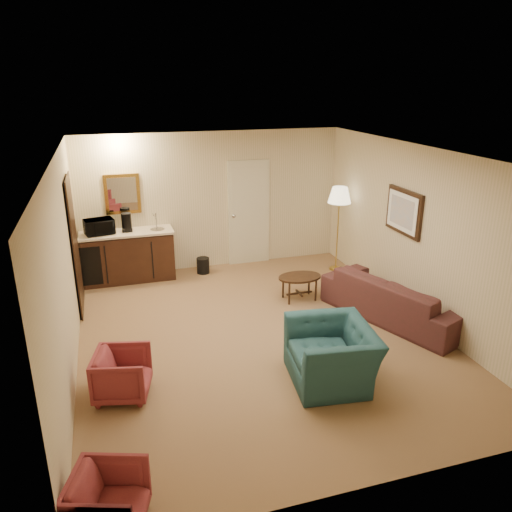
{
  "coord_description": "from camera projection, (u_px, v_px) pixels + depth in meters",
  "views": [
    {
      "loc": [
        -1.91,
        -6.11,
        3.51
      ],
      "look_at": [
        0.1,
        0.5,
        1.04
      ],
      "focal_mm": 35.0,
      "sensor_mm": 36.0,
      "label": 1
    }
  ],
  "objects": [
    {
      "name": "room_walls",
      "position": [
        238.0,
        208.0,
        7.3
      ],
      "size": [
        5.02,
        6.01,
        2.61
      ],
      "color": "beige",
      "rests_on": "ground"
    },
    {
      "name": "waste_bin",
      "position": [
        203.0,
        265.0,
        9.47
      ],
      "size": [
        0.25,
        0.25,
        0.3
      ],
      "primitive_type": "cylinder",
      "rotation": [
        0.0,
        0.0,
        -0.05
      ],
      "color": "black",
      "rests_on": "ground"
    },
    {
      "name": "rose_chair_near",
      "position": [
        122.0,
        372.0,
        5.75
      ],
      "size": [
        0.69,
        0.72,
        0.62
      ],
      "primitive_type": "imported",
      "rotation": [
        0.0,
        0.0,
        1.34
      ],
      "color": "maroon",
      "rests_on": "ground"
    },
    {
      "name": "coffee_maker",
      "position": [
        127.0,
        222.0,
        8.86
      ],
      "size": [
        0.2,
        0.2,
        0.33
      ],
      "primitive_type": "cylinder",
      "rotation": [
        0.0,
        0.0,
        0.14
      ],
      "color": "black",
      "rests_on": "wetbar_cabinet"
    },
    {
      "name": "sofa",
      "position": [
        396.0,
        291.0,
        7.58
      ],
      "size": [
        1.46,
        2.39,
        0.9
      ],
      "primitive_type": "imported",
      "rotation": [
        0.0,
        0.0,
        1.94
      ],
      "color": "black",
      "rests_on": "ground"
    },
    {
      "name": "floor_lamp",
      "position": [
        338.0,
        229.0,
        9.42
      ],
      "size": [
        0.57,
        0.57,
        1.63
      ],
      "primitive_type": "cube",
      "rotation": [
        0.0,
        0.0,
        0.4
      ],
      "color": "gold",
      "rests_on": "ground"
    },
    {
      "name": "wetbar_cabinet",
      "position": [
        129.0,
        256.0,
        9.05
      ],
      "size": [
        1.64,
        0.58,
        0.92
      ],
      "primitive_type": "cube",
      "color": "#321A10",
      "rests_on": "ground"
    },
    {
      "name": "microwave",
      "position": [
        99.0,
        225.0,
        8.71
      ],
      "size": [
        0.54,
        0.38,
        0.33
      ],
      "primitive_type": "imported",
      "rotation": [
        0.0,
        0.0,
        0.24
      ],
      "color": "black",
      "rests_on": "wetbar_cabinet"
    },
    {
      "name": "coffee_table",
      "position": [
        299.0,
        288.0,
        8.32
      ],
      "size": [
        0.73,
        0.49,
        0.42
      ],
      "primitive_type": "cube",
      "rotation": [
        0.0,
        0.0,
        0.01
      ],
      "color": "#321D10",
      "rests_on": "ground"
    },
    {
      "name": "teal_armchair",
      "position": [
        332.0,
        345.0,
        5.99
      ],
      "size": [
        0.83,
        1.17,
        0.95
      ],
      "primitive_type": "imported",
      "rotation": [
        0.0,
        0.0,
        -1.69
      ],
      "color": "#214E53",
      "rests_on": "ground"
    },
    {
      "name": "ground",
      "position": [
        260.0,
        335.0,
        7.21
      ],
      "size": [
        6.0,
        6.0,
        0.0
      ],
      "primitive_type": "plane",
      "color": "#906849",
      "rests_on": "ground"
    },
    {
      "name": "rose_chair_far",
      "position": [
        108.0,
        500.0,
        4.03
      ],
      "size": [
        0.69,
        0.72,
        0.59
      ],
      "primitive_type": "imported",
      "rotation": [
        0.0,
        0.0,
        1.24
      ],
      "color": "maroon",
      "rests_on": "ground"
    }
  ]
}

